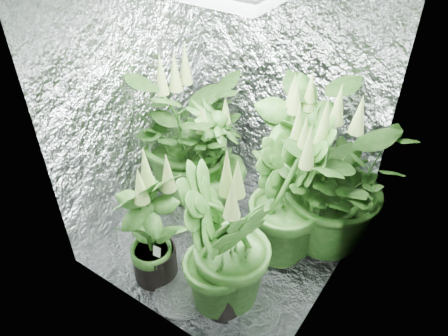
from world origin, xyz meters
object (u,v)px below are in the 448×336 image
plant_d (215,161)px  plant_a (189,133)px  plant_e (327,181)px  circulation_fan (336,210)px  plant_f (150,229)px  plant_c (291,194)px  plant_b (294,162)px  plant_g (224,248)px

plant_d → plant_a: bearing=173.9°
plant_e → circulation_fan: 0.53m
plant_f → plant_c: bearing=47.7°
plant_b → plant_e: 0.30m
plant_c → plant_f: 0.95m
plant_c → plant_f: bearing=-132.3°
plant_d → plant_f: plant_f is taller
plant_b → plant_f: size_ratio=1.25×
plant_f → plant_b: bearing=62.9°
plant_f → plant_g: size_ratio=0.85×
plant_e → plant_g: 0.90m
plant_a → plant_c: (0.98, -0.15, -0.05)m
plant_a → plant_b: 0.86m
plant_b → plant_g: plant_b is taller
plant_d → plant_f: (0.08, -0.83, -0.00)m
plant_a → plant_c: size_ratio=1.15×
plant_b → plant_g: (0.03, -0.94, -0.03)m
plant_g → circulation_fan: plant_g is taller
plant_a → plant_b: (0.85, 0.14, -0.02)m
plant_g → circulation_fan: 1.23m
plant_c → circulation_fan: plant_c is taller
plant_c → plant_e: size_ratio=0.92×
plant_c → plant_e: bearing=53.9°
circulation_fan → plant_d: bearing=-149.7°
plant_f → plant_d: bearing=95.3°
plant_e → plant_g: size_ratio=1.09×
plant_c → plant_e: plant_e is taller
plant_a → plant_f: bearing=-68.5°
plant_c → plant_g: (-0.10, -0.64, -0.00)m
plant_c → plant_d: bearing=170.2°
plant_c → plant_g: plant_c is taller
plant_a → plant_d: 0.30m
plant_d → circulation_fan: 1.03m
plant_d → plant_c: bearing=-9.8°
plant_a → plant_f: 0.93m
plant_a → plant_d: bearing=-6.1°
plant_f → circulation_fan: 1.48m
plant_a → plant_f: plant_a is taller
plant_b → plant_a: bearing=-170.5°
plant_b → plant_f: (-0.51, -1.00, -0.13)m
plant_f → plant_g: 0.55m
plant_e → circulation_fan: plant_e is taller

